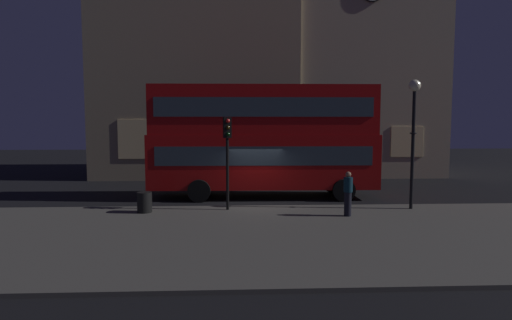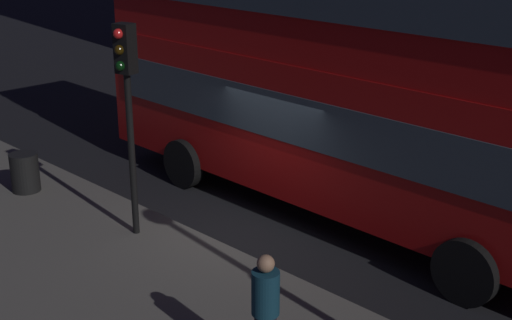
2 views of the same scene
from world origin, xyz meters
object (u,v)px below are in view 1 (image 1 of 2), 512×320
at_px(traffic_light_near_kerb, 227,143).
at_px(litter_bin, 145,202).
at_px(street_lamp, 414,116).
at_px(double_decker_bus, 263,136).
at_px(pedestrian, 348,193).

xyz_separation_m(traffic_light_near_kerb, litter_bin, (-3.34, -0.38, -2.35)).
bearing_deg(traffic_light_near_kerb, street_lamp, -13.44).
height_order(double_decker_bus, pedestrian, double_decker_bus).
bearing_deg(double_decker_bus, street_lamp, -30.90).
distance_m(double_decker_bus, traffic_light_near_kerb, 3.97).
relative_size(traffic_light_near_kerb, street_lamp, 0.71).
distance_m(traffic_light_near_kerb, street_lamp, 7.79).
relative_size(street_lamp, pedestrian, 3.10).
xyz_separation_m(street_lamp, pedestrian, (-3.03, -1.27, -3.01)).
bearing_deg(traffic_light_near_kerb, pedestrian, -29.16).
height_order(traffic_light_near_kerb, pedestrian, traffic_light_near_kerb).
distance_m(traffic_light_near_kerb, pedestrian, 5.23).
xyz_separation_m(traffic_light_near_kerb, pedestrian, (4.68, -1.41, -1.87)).
xyz_separation_m(pedestrian, litter_bin, (-8.02, 1.03, -0.48)).
xyz_separation_m(double_decker_bus, litter_bin, (-5.03, -3.97, -2.54)).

